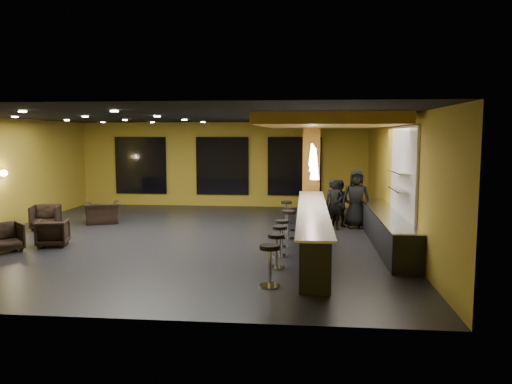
# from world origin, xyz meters

# --- Properties ---
(floor) EXTENTS (12.00, 13.00, 0.10)m
(floor) POSITION_xyz_m (0.00, 0.00, -0.05)
(floor) COLOR black
(floor) RESTS_ON ground
(ceiling) EXTENTS (12.00, 13.00, 0.10)m
(ceiling) POSITION_xyz_m (0.00, 0.00, 3.55)
(ceiling) COLOR black
(wall_back) EXTENTS (12.00, 0.10, 3.50)m
(wall_back) POSITION_xyz_m (0.00, 6.55, 1.75)
(wall_back) COLOR olive
(wall_back) RESTS_ON floor
(wall_front) EXTENTS (12.00, 0.10, 3.50)m
(wall_front) POSITION_xyz_m (0.00, -6.55, 1.75)
(wall_front) COLOR olive
(wall_front) RESTS_ON floor
(wall_right) EXTENTS (0.10, 13.00, 3.50)m
(wall_right) POSITION_xyz_m (6.05, 0.00, 1.75)
(wall_right) COLOR olive
(wall_right) RESTS_ON floor
(wood_soffit) EXTENTS (3.60, 8.00, 0.28)m
(wood_soffit) POSITION_xyz_m (4.00, 1.00, 3.36)
(wood_soffit) COLOR #B18333
(wood_soffit) RESTS_ON ceiling
(window_left) EXTENTS (2.20, 0.06, 2.40)m
(window_left) POSITION_xyz_m (-3.50, 6.44, 1.70)
(window_left) COLOR black
(window_left) RESTS_ON wall_back
(window_center) EXTENTS (2.20, 0.06, 2.40)m
(window_center) POSITION_xyz_m (0.00, 6.44, 1.70)
(window_center) COLOR black
(window_center) RESTS_ON wall_back
(window_right) EXTENTS (2.20, 0.06, 2.40)m
(window_right) POSITION_xyz_m (3.00, 6.44, 1.70)
(window_right) COLOR black
(window_right) RESTS_ON wall_back
(tile_backsplash) EXTENTS (0.06, 3.20, 2.40)m
(tile_backsplash) POSITION_xyz_m (5.96, -1.00, 2.00)
(tile_backsplash) COLOR white
(tile_backsplash) RESTS_ON wall_right
(bar_counter) EXTENTS (0.60, 8.00, 1.00)m
(bar_counter) POSITION_xyz_m (3.65, -1.00, 0.50)
(bar_counter) COLOR black
(bar_counter) RESTS_ON floor
(bar_top) EXTENTS (0.78, 8.10, 0.05)m
(bar_top) POSITION_xyz_m (3.65, -1.00, 1.02)
(bar_top) COLOR white
(bar_top) RESTS_ON bar_counter
(prep_counter) EXTENTS (0.70, 6.00, 0.86)m
(prep_counter) POSITION_xyz_m (5.65, -0.50, 0.43)
(prep_counter) COLOR black
(prep_counter) RESTS_ON floor
(prep_top) EXTENTS (0.72, 6.00, 0.03)m
(prep_top) POSITION_xyz_m (5.65, -0.50, 0.89)
(prep_top) COLOR silver
(prep_top) RESTS_ON prep_counter
(wall_shelf_lower) EXTENTS (0.30, 1.50, 0.03)m
(wall_shelf_lower) POSITION_xyz_m (5.82, -1.20, 1.60)
(wall_shelf_lower) COLOR silver
(wall_shelf_lower) RESTS_ON wall_right
(wall_shelf_upper) EXTENTS (0.30, 1.50, 0.03)m
(wall_shelf_upper) POSITION_xyz_m (5.82, -1.20, 2.05)
(wall_shelf_upper) COLOR silver
(wall_shelf_upper) RESTS_ON wall_right
(column) EXTENTS (0.60, 0.60, 3.50)m
(column) POSITION_xyz_m (3.65, 3.60, 1.75)
(column) COLOR #9D6623
(column) RESTS_ON floor
(wall_sconce) EXTENTS (0.22, 0.22, 0.22)m
(wall_sconce) POSITION_xyz_m (-5.88, 0.50, 1.80)
(wall_sconce) COLOR #FFE5B2
(wall_sconce) RESTS_ON wall_left
(pendant_0) EXTENTS (0.20, 0.20, 0.70)m
(pendant_0) POSITION_xyz_m (3.65, -3.00, 2.35)
(pendant_0) COLOR white
(pendant_0) RESTS_ON wood_soffit
(pendant_1) EXTENTS (0.20, 0.20, 0.70)m
(pendant_1) POSITION_xyz_m (3.65, -0.50, 2.35)
(pendant_1) COLOR white
(pendant_1) RESTS_ON wood_soffit
(pendant_2) EXTENTS (0.20, 0.20, 0.70)m
(pendant_2) POSITION_xyz_m (3.65, 2.00, 2.35)
(pendant_2) COLOR white
(pendant_2) RESTS_ON wood_soffit
(staff_a) EXTENTS (0.68, 0.54, 1.61)m
(staff_a) POSITION_xyz_m (4.35, 1.57, 0.81)
(staff_a) COLOR black
(staff_a) RESTS_ON floor
(staff_b) EXTENTS (0.88, 0.77, 1.54)m
(staff_b) POSITION_xyz_m (4.58, 2.06, 0.77)
(staff_b) COLOR black
(staff_b) RESTS_ON floor
(staff_c) EXTENTS (0.93, 0.61, 1.89)m
(staff_c) POSITION_xyz_m (5.08, 1.99, 0.95)
(staff_c) COLOR black
(staff_c) RESTS_ON floor
(armchair_a) EXTENTS (1.13, 1.13, 0.74)m
(armchair_a) POSITION_xyz_m (-4.21, -2.23, 0.37)
(armchair_a) COLOR black
(armchair_a) RESTS_ON floor
(armchair_b) EXTENTS (0.94, 0.95, 0.71)m
(armchair_b) POSITION_xyz_m (-3.31, -1.48, 0.36)
(armchair_b) COLOR black
(armchair_b) RESTS_ON floor
(armchair_c) EXTENTS (1.03, 1.05, 0.78)m
(armchair_c) POSITION_xyz_m (-4.75, 0.80, 0.39)
(armchair_c) COLOR black
(armchair_c) RESTS_ON floor
(armchair_d) EXTENTS (1.36, 1.28, 0.71)m
(armchair_d) POSITION_xyz_m (-3.39, 2.01, 0.35)
(armchair_d) COLOR black
(armchair_d) RESTS_ON floor
(bar_stool_0) EXTENTS (0.42, 0.42, 0.84)m
(bar_stool_0) POSITION_xyz_m (2.77, -4.54, 0.54)
(bar_stool_0) COLOR silver
(bar_stool_0) RESTS_ON floor
(bar_stool_1) EXTENTS (0.39, 0.39, 0.77)m
(bar_stool_1) POSITION_xyz_m (2.81, -3.14, 0.49)
(bar_stool_1) COLOR silver
(bar_stool_1) RESTS_ON floor
(bar_stool_2) EXTENTS (0.38, 0.38, 0.76)m
(bar_stool_2) POSITION_xyz_m (2.84, -2.03, 0.49)
(bar_stool_2) COLOR silver
(bar_stool_2) RESTS_ON floor
(bar_stool_3) EXTENTS (0.37, 0.37, 0.73)m
(bar_stool_3) POSITION_xyz_m (2.85, -1.03, 0.47)
(bar_stool_3) COLOR silver
(bar_stool_3) RESTS_ON floor
(bar_stool_4) EXTENTS (0.42, 0.42, 0.83)m
(bar_stool_4) POSITION_xyz_m (2.98, -0.01, 0.53)
(bar_stool_4) COLOR silver
(bar_stool_4) RESTS_ON floor
(bar_stool_5) EXTENTS (0.38, 0.38, 0.74)m
(bar_stool_5) POSITION_xyz_m (2.98, 1.25, 0.48)
(bar_stool_5) COLOR silver
(bar_stool_5) RESTS_ON floor
(bar_stool_6) EXTENTS (0.39, 0.39, 0.77)m
(bar_stool_6) POSITION_xyz_m (2.83, 2.50, 0.49)
(bar_stool_6) COLOR silver
(bar_stool_6) RESTS_ON floor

